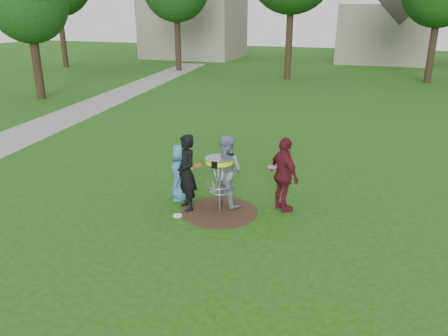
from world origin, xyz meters
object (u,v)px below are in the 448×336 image
(player_black, at_px, (187,173))
(disc_golf_basket, at_px, (220,171))
(player_blue, at_px, (180,173))
(player_grey, at_px, (226,170))
(player_maroon, at_px, (284,175))

(player_black, relative_size, disc_golf_basket, 1.33)
(player_blue, distance_m, player_grey, 1.19)
(player_grey, bearing_deg, player_blue, 25.34)
(player_blue, bearing_deg, player_grey, 76.70)
(player_blue, xyz_separation_m, disc_golf_basket, (1.17, -0.36, 0.31))
(player_black, relative_size, player_maroon, 1.03)
(player_blue, height_order, player_grey, player_grey)
(player_maroon, bearing_deg, player_black, 61.64)
(disc_golf_basket, bearing_deg, player_black, -174.32)
(player_blue, height_order, disc_golf_basket, player_blue)
(player_maroon, bearing_deg, player_grey, 49.02)
(disc_golf_basket, bearing_deg, player_grey, 90.74)
(player_black, height_order, player_maroon, player_black)
(player_black, height_order, disc_golf_basket, player_black)
(player_blue, xyz_separation_m, player_maroon, (2.54, 0.24, 0.18))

